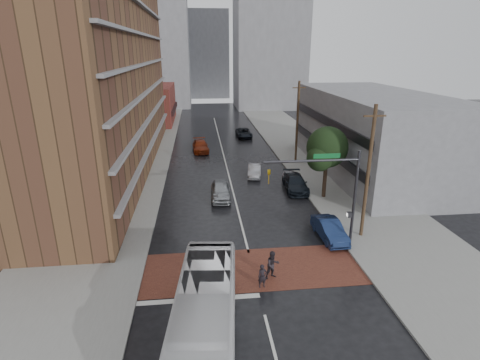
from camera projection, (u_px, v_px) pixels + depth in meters
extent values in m
plane|color=black|center=(254.00, 273.00, 23.82)|extent=(160.00, 160.00, 0.00)
cube|color=brown|center=(253.00, 269.00, 24.29)|extent=(14.00, 5.00, 0.02)
cube|color=gray|center=(132.00, 164.00, 46.06)|extent=(9.00, 90.00, 0.15)
cube|color=gray|center=(314.00, 159.00, 48.44)|extent=(9.00, 90.00, 0.15)
cube|color=brown|center=(95.00, 44.00, 40.27)|extent=(10.00, 44.00, 28.00)
cube|color=maroon|center=(152.00, 104.00, 72.09)|extent=(8.00, 16.00, 7.00)
cube|color=gray|center=(372.00, 132.00, 42.81)|extent=(11.00, 26.00, 9.00)
cube|color=gray|center=(151.00, 38.00, 90.27)|extent=(18.00, 16.00, 32.00)
cube|color=gray|center=(270.00, 29.00, 86.88)|extent=(16.00, 14.00, 36.00)
cube|color=gray|center=(207.00, 55.00, 108.99)|extent=(12.00, 10.00, 24.00)
cylinder|color=#332319|center=(325.00, 178.00, 35.30)|extent=(0.36, 0.36, 4.00)
sphere|color=black|center=(327.00, 147.00, 34.31)|extent=(3.80, 3.80, 3.80)
sphere|color=black|center=(320.00, 158.00, 33.73)|extent=(2.40, 2.40, 2.40)
sphere|color=black|center=(332.00, 151.00, 35.34)|extent=(2.60, 2.60, 2.60)
cylinder|color=#2D2D33|center=(354.00, 201.00, 25.73)|extent=(0.20, 0.20, 7.20)
cylinder|color=#2D2D33|center=(312.00, 161.00, 24.41)|extent=(6.40, 0.16, 0.16)
imported|color=gold|center=(269.00, 177.00, 24.45)|extent=(0.20, 0.16, 1.00)
cube|color=#0C5926|center=(327.00, 156.00, 24.42)|extent=(1.80, 0.05, 0.30)
cube|color=#2D2D33|center=(349.00, 215.00, 26.04)|extent=(0.30, 0.30, 0.35)
cylinder|color=#473321|center=(368.00, 174.00, 26.83)|extent=(0.26, 0.26, 10.00)
cube|color=#473321|center=(375.00, 116.00, 25.45)|extent=(1.60, 0.12, 0.12)
cylinder|color=#473321|center=(297.00, 123.00, 45.60)|extent=(0.26, 0.26, 10.00)
cube|color=#473321|center=(299.00, 88.00, 44.21)|extent=(1.60, 0.12, 0.12)
imported|color=silver|center=(204.00, 328.00, 16.80)|extent=(3.89, 11.95, 3.27)
imported|color=black|center=(262.00, 276.00, 22.19)|extent=(0.59, 0.43, 1.50)
imported|color=#262125|center=(273.00, 265.00, 23.05)|extent=(1.06, 0.93, 1.83)
imported|color=#979A9E|center=(221.00, 191.00, 35.50)|extent=(2.03, 4.67, 1.57)
imported|color=#A1A2A8|center=(254.00, 171.00, 41.81)|extent=(2.04, 4.19, 1.32)
imported|color=maroon|center=(200.00, 146.00, 52.08)|extent=(2.41, 5.27, 1.49)
imported|color=black|center=(244.00, 133.00, 60.56)|extent=(2.41, 5.10, 1.41)
imported|color=navy|center=(330.00, 230.00, 27.99)|extent=(1.76, 4.47, 1.45)
imported|color=black|center=(295.00, 183.00, 37.65)|extent=(2.45, 5.34, 1.51)
imported|color=#AFB0B7|center=(291.00, 178.00, 39.50)|extent=(1.73, 3.81, 1.27)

